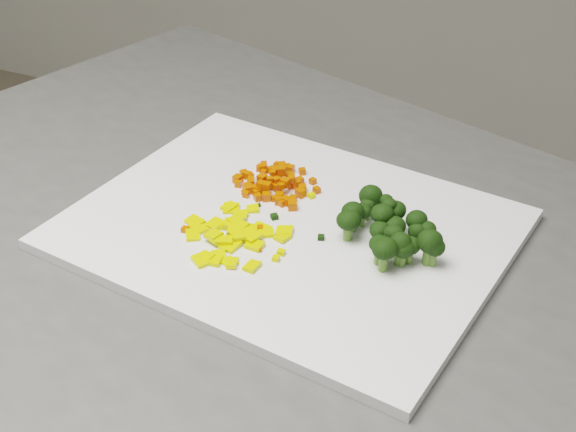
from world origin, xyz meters
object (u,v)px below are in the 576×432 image
at_px(broccoli_pile, 392,216).
at_px(carrot_pile, 277,178).
at_px(pepper_pile, 234,231).
at_px(cutting_board, 288,229).

bearing_deg(broccoli_pile, carrot_pile, 165.57).
height_order(carrot_pile, pepper_pile, carrot_pile).
relative_size(carrot_pile, broccoli_pile, 0.83).
distance_m(cutting_board, pepper_pile, 0.06).
xyz_separation_m(cutting_board, carrot_pile, (-0.04, 0.06, 0.02)).
bearing_deg(pepper_pile, broccoli_pile, 24.19).
bearing_deg(cutting_board, pepper_pile, -132.07).
xyz_separation_m(pepper_pile, broccoli_pile, (0.14, 0.06, 0.02)).
xyz_separation_m(carrot_pile, broccoli_pile, (0.14, -0.04, 0.01)).
height_order(pepper_pile, broccoli_pile, broccoli_pile).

